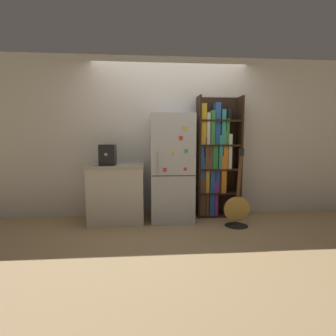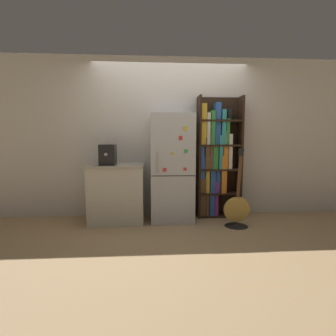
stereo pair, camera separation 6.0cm
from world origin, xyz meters
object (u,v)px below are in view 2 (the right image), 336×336
Objects in this scene: refrigerator at (172,168)px; espresso_machine at (108,155)px; bookshelf at (215,159)px; guitar at (237,215)px.

refrigerator is 1.00m from espresso_machine.
bookshelf reaches higher than guitar.
guitar is (0.93, -0.39, -0.66)m from refrigerator.
bookshelf reaches higher than refrigerator.
espresso_machine is at bearing -175.51° from refrigerator.
espresso_machine is at bearing -171.97° from bookshelf.
refrigerator is at bearing 4.49° from espresso_machine.
refrigerator reaches higher than guitar.
refrigerator is at bearing 157.18° from guitar.
refrigerator is 1.44× the size of guitar.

